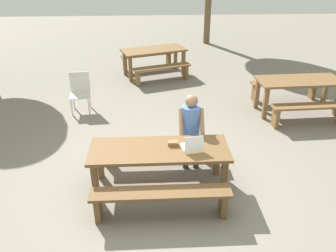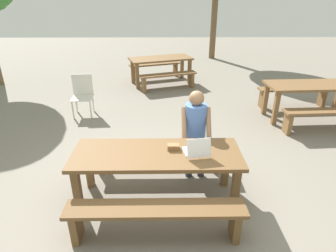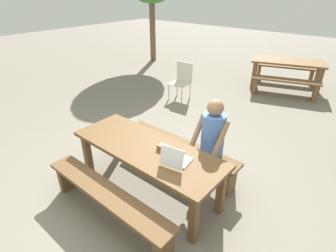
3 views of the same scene
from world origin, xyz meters
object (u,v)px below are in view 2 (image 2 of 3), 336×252
at_px(plastic_chair, 83,94).
at_px(laptop, 197,150).
at_px(picnic_table_rear, 311,90).
at_px(picnic_table_mid, 161,62).
at_px(picnic_table_front, 157,159).
at_px(person_seated, 196,127).
at_px(small_pouch, 173,147).

bearing_deg(plastic_chair, laptop, -58.15).
bearing_deg(picnic_table_rear, picnic_table_mid, 137.24).
relative_size(picnic_table_front, laptop, 6.18).
distance_m(picnic_table_front, person_seated, 0.87).
relative_size(laptop, person_seated, 0.27).
bearing_deg(person_seated, picnic_table_front, -130.18).
height_order(picnic_table_front, person_seated, person_seated).
distance_m(laptop, picnic_table_mid, 5.40).
relative_size(picnic_table_front, picnic_table_rear, 1.12).
xyz_separation_m(picnic_table_front, plastic_chair, (-1.72, 2.98, -0.15)).
bearing_deg(person_seated, laptop, -94.64).
height_order(laptop, picnic_table_rear, laptop).
height_order(person_seated, picnic_table_mid, person_seated).
bearing_deg(picnic_table_mid, plastic_chair, -144.60).
distance_m(laptop, plastic_chair, 3.76).
bearing_deg(picnic_table_front, picnic_table_rear, 39.61).
height_order(laptop, person_seated, person_seated).
bearing_deg(plastic_chair, picnic_table_front, -64.48).
relative_size(plastic_chair, picnic_table_rear, 0.47).
height_order(picnic_table_front, small_pouch, small_pouch).
relative_size(small_pouch, picnic_table_rear, 0.08).
xyz_separation_m(picnic_table_front, person_seated, (0.55, 0.65, 0.14)).
bearing_deg(picnic_table_front, small_pouch, 22.64).
height_order(picnic_table_front, picnic_table_mid, picnic_table_mid).
xyz_separation_m(picnic_table_front, small_pouch, (0.21, 0.09, 0.13)).
height_order(laptop, small_pouch, laptop).
xyz_separation_m(person_seated, plastic_chair, (-2.27, 2.33, -0.29)).
bearing_deg(laptop, picnic_table_front, -14.09).
relative_size(picnic_table_front, picnic_table_mid, 1.08).
bearing_deg(picnic_table_rear, plastic_chair, 173.52).
xyz_separation_m(picnic_table_front, picnic_table_mid, (0.00, 5.35, 0.04)).
xyz_separation_m(laptop, small_pouch, (-0.29, 0.12, -0.03)).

